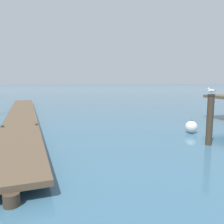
% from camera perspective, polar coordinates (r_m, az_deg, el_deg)
% --- Properties ---
extents(floating_dock, '(2.08, 24.02, 0.53)m').
position_cam_1_polar(floating_dock, '(17.11, -21.53, -0.64)').
color(floating_dock, brown).
rests_on(floating_dock, ground).
extents(mooring_piling, '(0.30, 0.30, 2.15)m').
position_cam_1_polar(mooring_piling, '(10.42, 23.16, -1.61)').
color(mooring_piling, '#3D3023').
rests_on(mooring_piling, ground).
extents(perched_seagull, '(0.36, 0.24, 0.26)m').
position_cam_1_polar(perched_seagull, '(10.31, 23.54, 4.91)').
color(perched_seagull, gold).
rests_on(perched_seagull, mooring_piling).
extents(mooring_buoy, '(0.63, 0.63, 0.70)m').
position_cam_1_polar(mooring_buoy, '(12.66, 19.13, -3.52)').
color(mooring_buoy, silver).
rests_on(mooring_buoy, ground).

